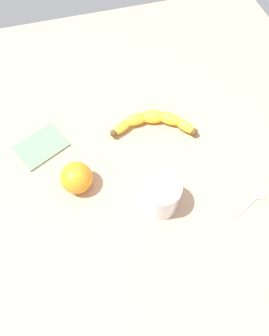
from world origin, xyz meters
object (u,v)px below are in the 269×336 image
(banana, at_px, (153,121))
(smoothie_glass, at_px, (161,196))
(orange_fruit, at_px, (76,178))
(teaspoon, at_px, (259,195))

(banana, relative_size, smoothie_glass, 2.50)
(orange_fruit, bearing_deg, smoothie_glass, 150.13)
(banana, bearing_deg, smoothie_glass, 91.00)
(orange_fruit, xyz_separation_m, teaspoon, (-0.41, 0.14, -0.03))
(banana, height_order, smoothie_glass, smoothie_glass)
(smoothie_glass, xyz_separation_m, orange_fruit, (0.17, -0.10, -0.01))
(smoothie_glass, distance_m, orange_fruit, 0.20)
(banana, distance_m, orange_fruit, 0.26)
(smoothie_glass, bearing_deg, banana, -103.28)
(banana, relative_size, orange_fruit, 2.98)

